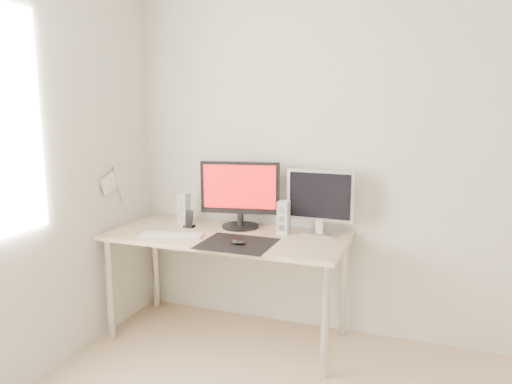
# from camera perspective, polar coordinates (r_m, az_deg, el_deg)

# --- Properties ---
(wall_back) EXTENTS (3.50, 0.00, 3.50)m
(wall_back) POSITION_cam_1_polar(r_m,az_deg,el_deg) (3.37, 13.86, 4.00)
(wall_back) COLOR white
(wall_back) RESTS_ON ground
(mousepad) EXTENTS (0.45, 0.40, 0.00)m
(mousepad) POSITION_cam_1_polar(r_m,az_deg,el_deg) (3.12, -2.18, -5.90)
(mousepad) COLOR black
(mousepad) RESTS_ON desk
(mouse) EXTENTS (0.10, 0.06, 0.04)m
(mouse) POSITION_cam_1_polar(r_m,az_deg,el_deg) (3.08, -2.05, -5.74)
(mouse) COLOR black
(mouse) RESTS_ON mousepad
(desk) EXTENTS (1.60, 0.70, 0.73)m
(desk) POSITION_cam_1_polar(r_m,az_deg,el_deg) (3.37, -3.36, -6.11)
(desk) COLOR #D1B587
(desk) RESTS_ON ground
(main_monitor) EXTENTS (0.55, 0.31, 0.47)m
(main_monitor) POSITION_cam_1_polar(r_m,az_deg,el_deg) (3.45, -1.83, -0.01)
(main_monitor) COLOR black
(main_monitor) RESTS_ON desk
(second_monitor) EXTENTS (0.45, 0.17, 0.43)m
(second_monitor) POSITION_cam_1_polar(r_m,az_deg,el_deg) (3.31, 7.37, -0.79)
(second_monitor) COLOR silver
(second_monitor) RESTS_ON desk
(speaker_left) EXTENTS (0.07, 0.09, 0.22)m
(speaker_left) POSITION_cam_1_polar(r_m,az_deg,el_deg) (3.64, -8.27, -1.87)
(speaker_left) COLOR silver
(speaker_left) RESTS_ON desk
(speaker_right) EXTENTS (0.07, 0.09, 0.22)m
(speaker_right) POSITION_cam_1_polar(r_m,az_deg,el_deg) (3.33, 3.16, -2.95)
(speaker_right) COLOR silver
(speaker_right) RESTS_ON desk
(keyboard) EXTENTS (0.44, 0.20, 0.02)m
(keyboard) POSITION_cam_1_polar(r_m,az_deg,el_deg) (3.34, -9.62, -4.86)
(keyboard) COLOR #ADADAF
(keyboard) RESTS_ON desk
(phone_dock) EXTENTS (0.07, 0.06, 0.12)m
(phone_dock) POSITION_cam_1_polar(r_m,az_deg,el_deg) (3.54, -7.65, -3.42)
(phone_dock) COLOR black
(phone_dock) RESTS_ON desk
(pennant) EXTENTS (0.01, 0.23, 0.29)m
(pennant) POSITION_cam_1_polar(r_m,az_deg,el_deg) (3.55, -16.15, 0.91)
(pennant) COLOR #A57F54
(pennant) RESTS_ON wall_left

